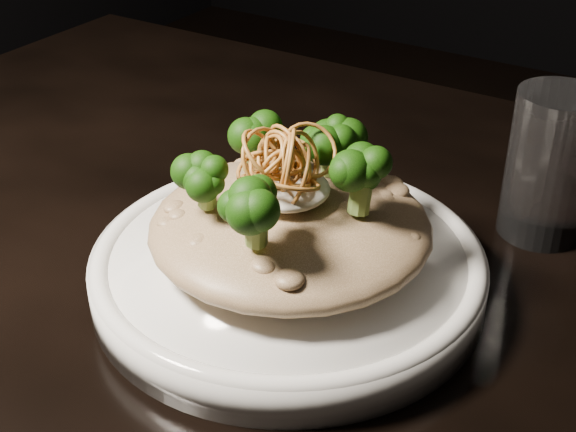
% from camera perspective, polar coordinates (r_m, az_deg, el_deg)
% --- Properties ---
extents(table, '(1.10, 0.80, 0.75)m').
position_cam_1_polar(table, '(0.56, 2.22, -13.91)').
color(table, black).
rests_on(table, ground).
extents(plate, '(0.26, 0.26, 0.03)m').
position_cam_1_polar(plate, '(0.53, -0.00, -3.88)').
color(plate, silver).
rests_on(plate, table).
extents(risotto, '(0.18, 0.18, 0.04)m').
position_cam_1_polar(risotto, '(0.51, 0.17, -0.75)').
color(risotto, brown).
rests_on(risotto, plate).
extents(broccoli, '(0.11, 0.11, 0.04)m').
position_cam_1_polar(broccoli, '(0.49, -0.33, 3.03)').
color(broccoli, black).
rests_on(broccoli, risotto).
extents(cheese, '(0.05, 0.05, 0.02)m').
position_cam_1_polar(cheese, '(0.50, -0.11, 1.97)').
color(cheese, white).
rests_on(cheese, risotto).
extents(shallots, '(0.06, 0.06, 0.04)m').
position_cam_1_polar(shallots, '(0.49, -0.32, 4.64)').
color(shallots, brown).
rests_on(shallots, cheese).
extents(drinking_glass, '(0.07, 0.07, 0.11)m').
position_cam_1_polar(drinking_glass, '(0.59, 18.18, 3.45)').
color(drinking_glass, silver).
rests_on(drinking_glass, table).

